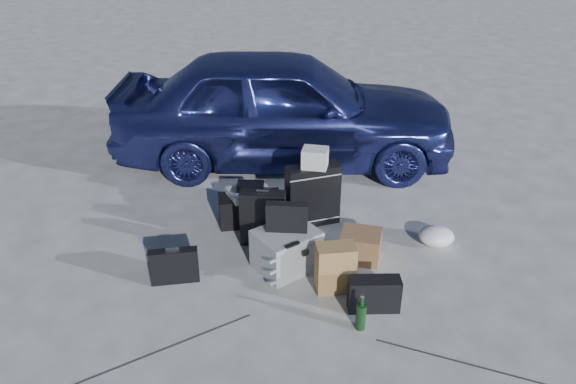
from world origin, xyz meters
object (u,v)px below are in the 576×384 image
object	(u,v)px
suitcase_left	(263,218)
suitcase_right	(313,195)
pelican_case	(286,250)
duffel_bag	(250,209)
briefcase	(174,266)
cardboard_box	(360,245)
car	(284,107)
green_bottle	(361,313)

from	to	relation	value
suitcase_left	suitcase_right	size ratio (longest dim) A/B	0.86
pelican_case	duffel_bag	distance (m)	0.87
pelican_case	briefcase	xyz separation A→B (m)	(-1.01, 0.02, -0.03)
pelican_case	duffel_bag	size ratio (longest dim) A/B	0.83
suitcase_right	cardboard_box	xyz separation A→B (m)	(0.27, -0.72, -0.19)
suitcase_left	suitcase_right	xyz separation A→B (m)	(0.57, 0.25, 0.04)
briefcase	cardboard_box	bearing A→B (deg)	3.45
car	suitcase_right	size ratio (longest dim) A/B	6.38
suitcase_right	green_bottle	size ratio (longest dim) A/B	2.07
briefcase	suitcase_left	size ratio (longest dim) A/B	0.76
cardboard_box	car	bearing A→B (deg)	94.61
car	duffel_bag	bearing A→B (deg)	168.20
car	suitcase_right	bearing A→B (deg)	-168.59
suitcase_left	car	bearing A→B (deg)	90.54
suitcase_left	duffel_bag	bearing A→B (deg)	117.80
briefcase	duffel_bag	distance (m)	1.18
green_bottle	pelican_case	bearing A→B (deg)	112.05
pelican_case	briefcase	world-z (taller)	pelican_case
green_bottle	briefcase	bearing A→B (deg)	145.45
suitcase_left	cardboard_box	xyz separation A→B (m)	(0.84, -0.46, -0.14)
suitcase_right	green_bottle	distance (m)	1.65
pelican_case	suitcase_right	xyz separation A→B (m)	(0.44, 0.70, 0.13)
cardboard_box	suitcase_right	bearing A→B (deg)	110.40
pelican_case	suitcase_right	world-z (taller)	suitcase_right
suitcase_right	duffel_bag	size ratio (longest dim) A/B	1.03
suitcase_left	cardboard_box	distance (m)	0.97
briefcase	green_bottle	bearing A→B (deg)	-29.91
car	green_bottle	xyz separation A→B (m)	(-0.14, -3.23, -0.55)
suitcase_left	pelican_case	bearing A→B (deg)	-54.37
briefcase	cardboard_box	distance (m)	1.72
car	green_bottle	world-z (taller)	car
suitcase_left	duffel_bag	distance (m)	0.43
car	duffel_bag	world-z (taller)	car
pelican_case	duffel_bag	xyz separation A→B (m)	(-0.18, 0.85, -0.03)
car	briefcase	xyz separation A→B (m)	(-1.53, -2.28, -0.54)
suitcase_right	cardboard_box	distance (m)	0.79
pelican_case	cardboard_box	xyz separation A→B (m)	(0.71, -0.02, -0.06)
pelican_case	cardboard_box	distance (m)	0.71
suitcase_right	duffel_bag	xyz separation A→B (m)	(-0.63, 0.15, -0.17)
pelican_case	cardboard_box	world-z (taller)	pelican_case
duffel_bag	car	bearing A→B (deg)	67.71
car	briefcase	bearing A→B (deg)	160.35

